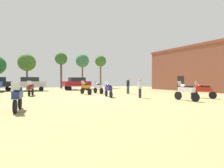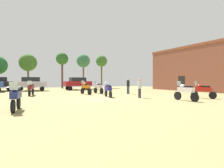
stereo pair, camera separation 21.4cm
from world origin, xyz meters
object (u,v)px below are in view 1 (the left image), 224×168
at_px(person_3, 128,85).
at_px(brick_building, 200,69).
at_px(motorcycle_2, 203,90).
at_px(car_1, 30,83).
at_px(motorcycle_8, 18,97).
at_px(motorcycle_4, 98,87).
at_px(motorcycle_6, 108,89).
at_px(motorcycle_10, 31,88).
at_px(person_1, 140,87).
at_px(car_4, 77,83).
at_px(motorcycle_1, 86,88).
at_px(motorcycle_7, 186,91).
at_px(tree_2, 27,63).
at_px(tree_6, 61,60).
at_px(tree_1, 82,61).
at_px(tree_5, 101,62).

bearing_deg(person_3, brick_building, 11.42).
relative_size(motorcycle_2, car_1, 0.47).
bearing_deg(motorcycle_8, motorcycle_4, -123.52).
xyz_separation_m(motorcycle_6, car_1, (-5.55, 13.74, 0.46)).
xyz_separation_m(motorcycle_6, motorcycle_10, (-6.16, 5.11, 0.03)).
bearing_deg(person_1, car_4, -177.38).
bearing_deg(motorcycle_10, car_1, -78.55).
relative_size(motorcycle_10, person_1, 1.32).
relative_size(motorcycle_1, motorcycle_4, 1.06).
bearing_deg(motorcycle_10, person_3, -179.04).
xyz_separation_m(motorcycle_4, motorcycle_7, (2.84, -9.93, -0.00)).
bearing_deg(person_3, motorcycle_7, -80.38).
height_order(tree_2, tree_6, tree_6).
relative_size(motorcycle_4, car_1, 0.47).
bearing_deg(motorcycle_4, motorcycle_7, -79.00).
relative_size(car_1, tree_1, 0.69).
relative_size(brick_building, motorcycle_10, 6.72).
bearing_deg(car_1, motorcycle_2, -138.06).
distance_m(motorcycle_8, tree_6, 26.12).
bearing_deg(person_3, motorcycle_10, 175.28).
height_order(person_1, tree_2, tree_2).
xyz_separation_m(motorcycle_4, person_1, (1.14, -6.46, 0.25)).
bearing_deg(tree_6, brick_building, -45.51).
bearing_deg(motorcycle_8, motorcycle_10, -88.24).
bearing_deg(motorcycle_1, motorcycle_8, -137.90).
bearing_deg(car_1, brick_building, -107.34).
distance_m(motorcycle_7, tree_6, 26.09).
bearing_deg(car_1, tree_5, -61.72).
bearing_deg(tree_1, motorcycle_4, -102.08).
distance_m(motorcycle_1, motorcycle_6, 4.05).
distance_m(motorcycle_2, motorcycle_8, 14.30).
bearing_deg(motorcycle_7, person_1, 117.30).
bearing_deg(motorcycle_4, tree_1, 72.95).
height_order(car_4, person_3, car_4).
bearing_deg(motorcycle_8, motorcycle_1, -118.71).
bearing_deg(person_3, motorcycle_1, 172.18).
xyz_separation_m(motorcycle_10, person_1, (8.27, -7.10, 0.25)).
relative_size(motorcycle_4, motorcycle_8, 1.02).
xyz_separation_m(tree_2, tree_5, (13.52, -0.30, 0.81)).
relative_size(motorcycle_8, car_1, 0.47).
bearing_deg(tree_2, motorcycle_1, -71.72).
bearing_deg(motorcycle_1, motorcycle_6, -88.77).
bearing_deg(motorcycle_8, tree_2, -84.69).
height_order(motorcycle_7, motorcycle_8, motorcycle_7).
bearing_deg(car_4, person_3, -170.11).
height_order(motorcycle_7, tree_6, tree_6).
xyz_separation_m(motorcycle_8, car_4, (8.85, 18.16, 0.45)).
xyz_separation_m(motorcycle_4, person_3, (2.86, -1.95, 0.29)).
height_order(motorcycle_1, motorcycle_2, motorcycle_1).
relative_size(tree_2, tree_6, 0.88).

